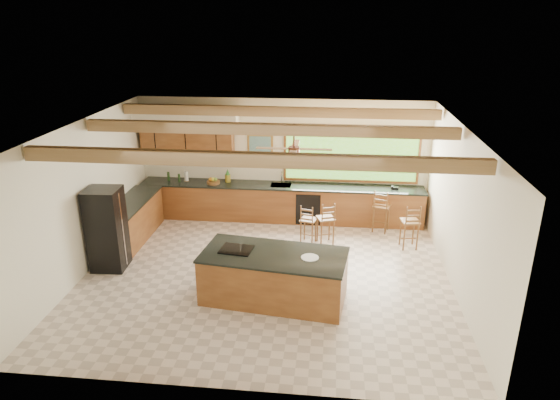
# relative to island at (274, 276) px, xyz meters

# --- Properties ---
(ground) EXTENTS (7.20, 7.20, 0.00)m
(ground) POSITION_rel_island_xyz_m (-0.26, 0.81, -0.45)
(ground) COLOR beige
(ground) RESTS_ON ground
(room_shell) EXTENTS (7.27, 6.54, 3.02)m
(room_shell) POSITION_rel_island_xyz_m (-0.43, 1.46, 1.76)
(room_shell) COLOR white
(room_shell) RESTS_ON ground
(counter_run) EXTENTS (7.12, 3.10, 1.26)m
(counter_run) POSITION_rel_island_xyz_m (-1.08, 3.33, 0.01)
(counter_run) COLOR brown
(counter_run) RESTS_ON ground
(island) EXTENTS (2.71, 1.53, 0.92)m
(island) POSITION_rel_island_xyz_m (0.00, 0.00, 0.00)
(island) COLOR brown
(island) RESTS_ON ground
(refrigerator) EXTENTS (0.70, 0.68, 1.70)m
(refrigerator) POSITION_rel_island_xyz_m (-3.48, 0.83, 0.40)
(refrigerator) COLOR black
(refrigerator) RESTS_ON ground
(bar_stool_a) EXTENTS (0.41, 0.41, 0.95)m
(bar_stool_a) POSITION_rel_island_xyz_m (0.50, 2.36, 0.11)
(bar_stool_a) COLOR brown
(bar_stool_a) RESTS_ON ground
(bar_stool_b) EXTENTS (0.46, 0.46, 1.01)m
(bar_stool_b) POSITION_rel_island_xyz_m (0.88, 2.39, 0.15)
(bar_stool_b) COLOR brown
(bar_stool_b) RESTS_ON ground
(bar_stool_c) EXTENTS (0.43, 0.43, 1.04)m
(bar_stool_c) POSITION_rel_island_xyz_m (2.73, 2.36, 0.17)
(bar_stool_c) COLOR brown
(bar_stool_c) RESTS_ON ground
(bar_stool_d) EXTENTS (0.48, 0.48, 1.06)m
(bar_stool_d) POSITION_rel_island_xyz_m (2.19, 3.21, 0.17)
(bar_stool_d) COLOR brown
(bar_stool_d) RESTS_ON ground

